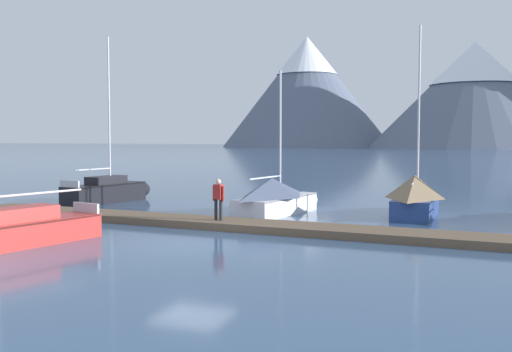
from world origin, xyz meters
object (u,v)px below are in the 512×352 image
Objects in this scene: sailboat_mid_dock_starboard at (416,197)px; person_on_dock at (218,197)px; sailboat_mid_dock_port at (277,197)px; sailboat_second_berth at (8,232)px; sailboat_nearest_berth at (111,191)px.

person_on_dock is at bearing -138.52° from sailboat_mid_dock_starboard.
sailboat_second_berth is at bearing -115.22° from sailboat_mid_dock_port.
sailboat_second_berth reaches higher than person_on_dock.
sailboat_second_berth is 8.09m from person_on_dock.
person_on_dock is at bearing -99.62° from sailboat_mid_dock_port.
sailboat_mid_dock_starboard is 5.24× the size of person_on_dock.
sailboat_nearest_berth reaches higher than sailboat_mid_dock_starboard.
sailboat_mid_dock_port is at bearing 80.38° from person_on_dock.
person_on_dock is (-7.16, -6.33, 0.34)m from sailboat_mid_dock_starboard.
sailboat_second_berth is 17.50m from sailboat_mid_dock_starboard.
sailboat_mid_dock_port is (5.44, 11.55, 0.28)m from sailboat_second_berth.
sailboat_second_berth is (5.16, -13.09, -0.12)m from sailboat_nearest_berth.
sailboat_second_berth is at bearing -124.85° from person_on_dock.
sailboat_second_berth is 1.00× the size of sailboat_mid_dock_port.
sailboat_nearest_berth reaches higher than person_on_dock.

